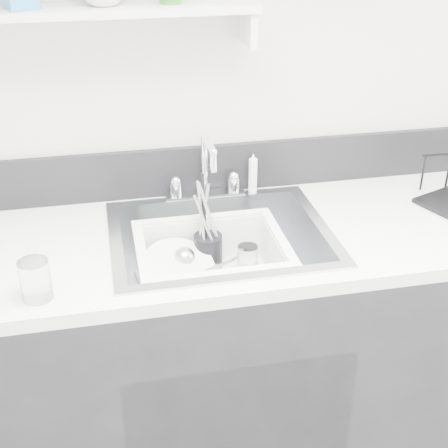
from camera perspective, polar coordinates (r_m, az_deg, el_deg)
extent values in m
cube|color=silver|center=(1.95, -2.15, 13.16)|extent=(3.50, 0.02, 2.60)
cube|color=black|center=(2.10, -0.28, -12.45)|extent=(3.20, 0.62, 0.88)
cube|color=white|center=(1.83, -0.32, -1.48)|extent=(3.20, 0.62, 0.04)
cube|color=black|center=(2.05, -1.99, 5.02)|extent=(3.20, 0.02, 0.16)
cube|color=silver|center=(2.04, -1.75, 2.69)|extent=(0.26, 0.06, 0.02)
cylinder|color=silver|center=(2.02, -4.42, 3.14)|extent=(0.04, 0.04, 0.05)
cylinder|color=silver|center=(2.05, 0.87, 3.61)|extent=(0.04, 0.04, 0.05)
cylinder|color=silver|center=(2.00, -1.79, 5.33)|extent=(0.02, 0.02, 0.20)
cylinder|color=silver|center=(1.89, -1.43, 7.39)|extent=(0.02, 0.15, 0.02)
cylinder|color=white|center=(2.05, 2.66, 4.65)|extent=(0.03, 0.03, 0.14)
cube|color=silver|center=(1.81, -13.45, 18.39)|extent=(1.00, 0.16, 0.02)
cube|color=silver|center=(1.87, 2.25, 17.54)|extent=(0.02, 0.14, 0.10)
cylinder|color=white|center=(1.88, -3.83, -5.23)|extent=(0.24, 0.24, 0.01)
cylinder|color=white|center=(1.87, -3.71, -4.76)|extent=(0.23, 0.23, 0.01)
cylinder|color=white|center=(1.85, -4.18, -3.99)|extent=(0.27, 0.26, 0.10)
cylinder|color=black|center=(1.93, -1.46, -2.50)|extent=(0.09, 0.09, 0.11)
cylinder|color=silver|center=(1.89, -1.91, 0.19)|extent=(0.01, 0.05, 0.22)
cylinder|color=silver|center=(1.88, -1.03, -0.28)|extent=(0.02, 0.04, 0.20)
cylinder|color=black|center=(1.87, -1.83, 0.72)|extent=(0.01, 0.06, 0.24)
cylinder|color=white|center=(1.91, 2.17, -3.21)|extent=(0.08, 0.08, 0.09)
cylinder|color=white|center=(1.59, -16.86, -4.92)|extent=(0.10, 0.10, 0.10)
imported|color=white|center=(1.87, 2.37, -5.00)|extent=(0.14, 0.14, 0.03)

